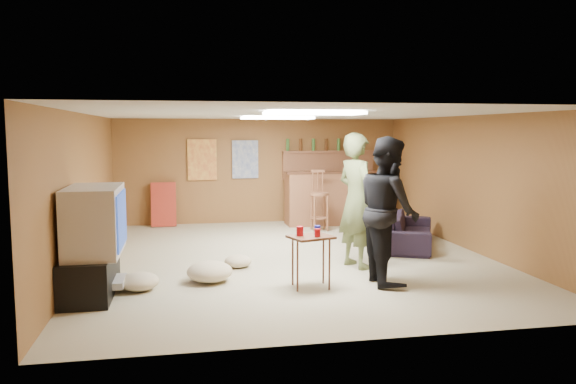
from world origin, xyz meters
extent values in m
plane|color=tan|center=(0.00, 0.00, 0.00)|extent=(7.00, 7.00, 0.00)
cube|color=silver|center=(0.00, 0.00, 2.20)|extent=(6.00, 7.00, 0.02)
cube|color=brown|center=(0.00, 3.50, 1.10)|extent=(6.00, 0.02, 2.20)
cube|color=brown|center=(0.00, -3.50, 1.10)|extent=(6.00, 0.02, 2.20)
cube|color=brown|center=(-3.00, 0.00, 1.10)|extent=(0.02, 7.00, 2.20)
cube|color=brown|center=(3.00, 0.00, 1.10)|extent=(0.02, 7.00, 2.20)
cube|color=black|center=(-2.72, -1.50, 0.25)|extent=(0.55, 1.30, 0.50)
cube|color=#B2B2B7|center=(-2.50, -1.50, 0.15)|extent=(0.35, 0.50, 0.08)
cube|color=#B2B2B7|center=(-2.65, -1.50, 0.90)|extent=(0.60, 1.10, 0.80)
cube|color=navy|center=(-2.34, -1.50, 0.90)|extent=(0.02, 0.95, 0.65)
cube|color=brown|center=(1.50, 2.95, 0.55)|extent=(2.00, 0.60, 1.10)
cube|color=#412214|center=(1.50, 2.70, 1.10)|extent=(2.10, 0.12, 0.05)
cube|color=brown|center=(1.50, 3.40, 1.50)|extent=(2.00, 0.18, 0.05)
cube|color=brown|center=(1.50, 3.42, 1.20)|extent=(2.00, 0.14, 0.60)
cube|color=#BF3F26|center=(-1.20, 3.46, 1.35)|extent=(0.60, 0.03, 0.85)
cube|color=#334C99|center=(-0.30, 3.46, 1.35)|extent=(0.55, 0.03, 0.80)
cube|color=#AC2E1F|center=(-2.00, 3.30, 0.45)|extent=(0.50, 0.26, 0.91)
cube|color=white|center=(0.00, -1.50, 2.17)|extent=(1.20, 0.60, 0.04)
cube|color=white|center=(0.00, 1.20, 2.17)|extent=(1.20, 0.60, 0.04)
imported|color=#5D683C|center=(0.81, -0.74, 0.96)|extent=(0.68, 0.82, 1.92)
imported|color=black|center=(0.96, -1.61, 0.94)|extent=(0.73, 0.93, 1.89)
imported|color=black|center=(2.15, 0.49, 0.27)|extent=(1.45, 2.01, 0.55)
cube|color=#412214|center=(-0.07, -1.67, 0.33)|extent=(0.60, 0.54, 0.65)
cylinder|color=#A90B13|center=(-0.20, -1.65, 0.71)|extent=(0.09, 0.09, 0.12)
cylinder|color=#A90B13|center=(0.00, -1.74, 0.70)|extent=(0.08, 0.08, 0.10)
cylinder|color=#171DA0|center=(0.04, -1.55, 0.71)|extent=(0.10, 0.10, 0.11)
ellipsoid|color=tan|center=(-1.30, -1.16, 0.13)|extent=(0.72, 0.72, 0.27)
ellipsoid|color=tan|center=(-0.86, -0.45, 0.09)|extent=(0.42, 0.42, 0.18)
ellipsoid|color=tan|center=(-2.16, -1.39, 0.11)|extent=(0.58, 0.58, 0.22)
camera|label=1|loc=(-1.63, -8.34, 1.95)|focal=35.00mm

